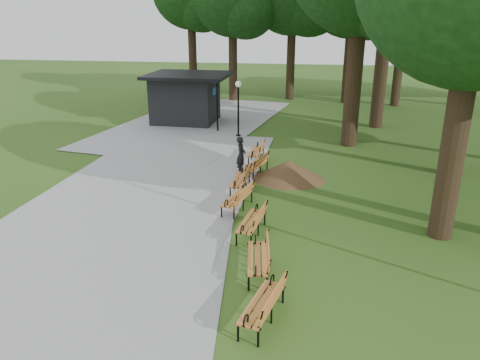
% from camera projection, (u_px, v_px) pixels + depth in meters
% --- Properties ---
extents(ground, '(100.00, 100.00, 0.00)m').
position_uv_depth(ground, '(238.00, 223.00, 15.00)').
color(ground, '#2B5117').
rests_on(ground, ground).
extents(path, '(12.00, 38.00, 0.06)m').
position_uv_depth(path, '(150.00, 183.00, 18.35)').
color(path, '#97979A').
rests_on(path, ground).
extents(person, '(0.38, 0.58, 1.58)m').
position_uv_depth(person, '(241.00, 155.00, 19.36)').
color(person, black).
rests_on(person, ground).
extents(kiosk, '(4.90, 4.30, 2.98)m').
position_uv_depth(kiosk, '(185.00, 98.00, 28.28)').
color(kiosk, black).
rests_on(kiosk, ground).
extents(lamp_post, '(0.32, 0.32, 3.02)m').
position_uv_depth(lamp_post, '(238.00, 97.00, 24.64)').
color(lamp_post, black).
rests_on(lamp_post, ground).
extents(dirt_mound, '(2.49, 2.49, 0.80)m').
position_uv_depth(dirt_mound, '(289.00, 170.00, 18.75)').
color(dirt_mound, '#47301C').
rests_on(dirt_mound, ground).
extents(bench_0, '(1.07, 2.00, 0.88)m').
position_uv_depth(bench_0, '(262.00, 304.00, 10.06)').
color(bench_0, '#C3702D').
rests_on(bench_0, ground).
extents(bench_1, '(0.87, 1.97, 0.88)m').
position_uv_depth(bench_1, '(258.00, 258.00, 11.94)').
color(bench_1, '#C3702D').
rests_on(bench_1, ground).
extents(bench_2, '(0.90, 1.97, 0.88)m').
position_uv_depth(bench_2, '(251.00, 222.00, 14.03)').
color(bench_2, '#C3702D').
rests_on(bench_2, ground).
extents(bench_3, '(1.05, 2.00, 0.88)m').
position_uv_depth(bench_3, '(237.00, 198.00, 15.81)').
color(bench_3, '#C3702D').
rests_on(bench_3, ground).
extents(bench_4, '(0.68, 1.91, 0.88)m').
position_uv_depth(bench_4, '(240.00, 180.00, 17.53)').
color(bench_4, '#C3702D').
rests_on(bench_4, ground).
extents(bench_5, '(1.09, 2.00, 0.88)m').
position_uv_depth(bench_5, '(255.00, 165.00, 19.24)').
color(bench_5, '#C3702D').
rests_on(bench_5, ground).
extents(bench_6, '(0.69, 1.92, 0.88)m').
position_uv_depth(bench_6, '(256.00, 151.00, 21.13)').
color(bench_6, '#C3702D').
rests_on(bench_6, ground).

